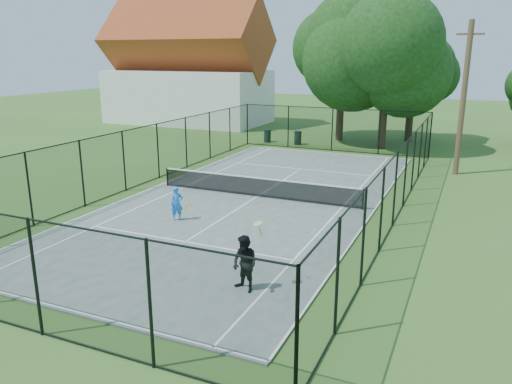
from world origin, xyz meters
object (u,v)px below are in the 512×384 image
at_px(tennis_net, 257,186).
at_px(player_blue, 177,204).
at_px(trash_bin_left, 267,136).
at_px(utility_pole, 463,99).
at_px(player_black, 245,264).
at_px(trash_bin_right, 298,138).

distance_m(tennis_net, player_blue, 4.70).
relative_size(tennis_net, trash_bin_left, 10.48).
bearing_deg(utility_pole, player_black, -104.83).
bearing_deg(tennis_net, trash_bin_left, 110.75).
relative_size(trash_bin_left, utility_pole, 0.12).
bearing_deg(utility_pole, player_blue, -126.49).
xyz_separation_m(tennis_net, trash_bin_right, (-2.98, 14.38, -0.07)).
height_order(utility_pole, player_black, utility_pole).
relative_size(tennis_net, player_black, 4.13).
relative_size(tennis_net, utility_pole, 1.21).
xyz_separation_m(trash_bin_left, player_black, (9.04, -23.43, 0.40)).
bearing_deg(trash_bin_left, player_blue, -78.39).
distance_m(utility_pole, player_blue, 17.05).
height_order(utility_pole, player_blue, utility_pole).
bearing_deg(trash_bin_right, utility_pole, -25.45).
height_order(trash_bin_left, player_black, player_black).
distance_m(trash_bin_right, utility_pole, 13.07).
distance_m(trash_bin_left, player_blue, 19.25).
xyz_separation_m(trash_bin_left, trash_bin_right, (2.49, -0.05, 0.03)).
relative_size(trash_bin_right, utility_pole, 0.12).
bearing_deg(player_blue, player_black, -41.50).
xyz_separation_m(trash_bin_left, player_blue, (3.88, -18.86, 0.26)).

